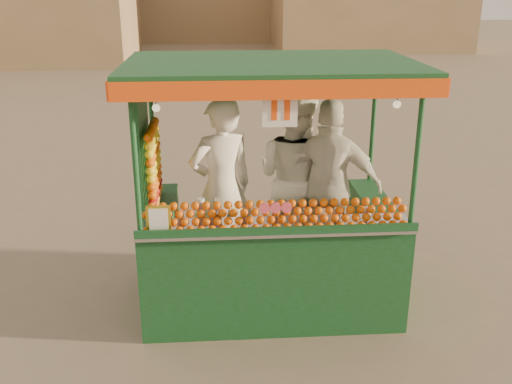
{
  "coord_description": "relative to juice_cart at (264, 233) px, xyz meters",
  "views": [
    {
      "loc": [
        -0.6,
        -5.62,
        3.2
      ],
      "look_at": [
        -0.21,
        -0.17,
        1.21
      ],
      "focal_mm": 40.84,
      "sensor_mm": 36.0,
      "label": 1
    }
  ],
  "objects": [
    {
      "name": "vendor_left",
      "position": [
        -0.41,
        0.25,
        0.4
      ],
      "size": [
        0.79,
        0.65,
        1.86
      ],
      "rotation": [
        0.0,
        0.0,
        3.5
      ],
      "color": "white",
      "rests_on": "ground"
    },
    {
      "name": "ground",
      "position": [
        0.14,
        0.28,
        -0.82
      ],
      "size": [
        90.0,
        90.0,
        0.0
      ],
      "primitive_type": "plane",
      "color": "#6C5D4D",
      "rests_on": "ground"
    },
    {
      "name": "vendor_right",
      "position": [
        0.7,
        0.26,
        0.38
      ],
      "size": [
        1.14,
        0.71,
        1.82
      ],
      "rotation": [
        0.0,
        0.0,
        2.88
      ],
      "color": "silver",
      "rests_on": "ground"
    },
    {
      "name": "vendor_middle",
      "position": [
        0.37,
        0.53,
        0.4
      ],
      "size": [
        1.13,
        1.12,
        1.84
      ],
      "rotation": [
        0.0,
        0.0,
        2.41
      ],
      "color": "white",
      "rests_on": "ground"
    },
    {
      "name": "juice_cart",
      "position": [
        0.0,
        0.0,
        0.0
      ],
      "size": [
        2.75,
        1.78,
        2.5
      ],
      "color": "#103D17",
      "rests_on": "ground"
    }
  ]
}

